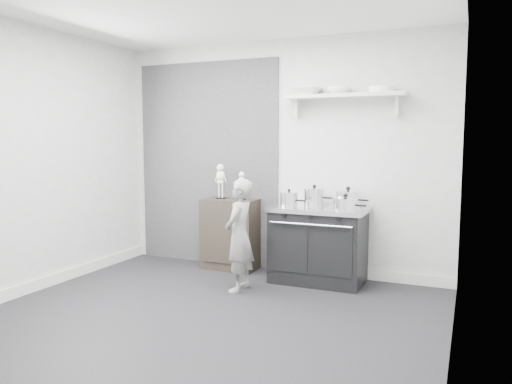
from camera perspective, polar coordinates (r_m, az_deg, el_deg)
ground at (r=4.52m, az=-5.90°, el=-14.12°), size 4.00×4.00×0.00m
room_shell at (r=4.42m, az=-6.19°, el=7.11°), size 4.02×3.62×2.71m
wall_shelf at (r=5.54m, az=10.05°, el=10.65°), size 1.30×0.26×0.24m
stove at (r=5.50m, az=7.12°, el=-5.93°), size 1.03×0.65×0.83m
side_cabinet at (r=6.02m, az=-2.93°, el=-4.80°), size 0.65×0.38×0.85m
child at (r=5.11m, az=-1.92°, el=-4.98°), size 0.29×0.43×1.15m
pot_front_left at (r=5.40m, az=3.80°, el=-0.83°), size 0.28×0.19×0.19m
pot_back_left at (r=5.56m, az=6.68°, el=-0.51°), size 0.32×0.23×0.23m
pot_back_right at (r=5.46m, az=10.46°, el=-0.76°), size 0.36×0.27×0.22m
pot_front_right at (r=5.19m, az=10.16°, el=-1.35°), size 0.34×0.25×0.17m
skeleton_full at (r=5.99m, az=-4.08°, el=1.54°), size 0.13×0.09×0.48m
skeleton_torso at (r=5.87m, az=-1.65°, el=0.97°), size 0.11×0.07×0.38m
bowl_large at (r=5.65m, az=5.83°, el=11.35°), size 0.33×0.33×0.08m
bowl_small at (r=5.55m, az=9.42°, el=11.39°), size 0.25×0.25×0.08m
plate_stack at (r=5.46m, az=14.21°, el=11.28°), size 0.27×0.27×0.06m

